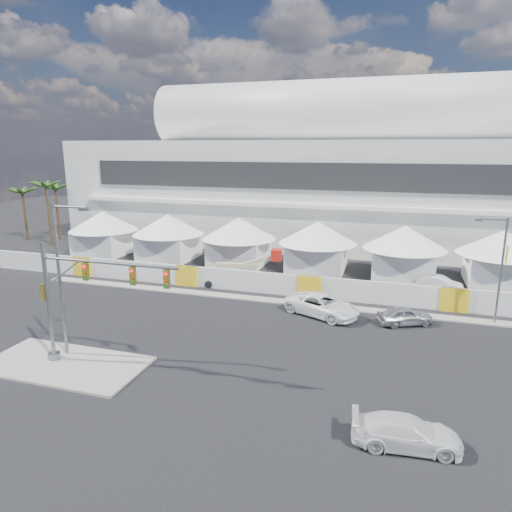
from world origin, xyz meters
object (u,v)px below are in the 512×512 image
(pickup_near, at_px, (406,432))
(lot_car_a, at_px, (440,283))
(pickup_curb, at_px, (322,305))
(traffic_mast, at_px, (74,299))
(streetlight_median, at_px, (62,270))
(boom_lift, at_px, (231,276))
(sedan_silver, at_px, (405,316))
(streetlight_curb, at_px, (499,263))

(pickup_near, bearing_deg, lot_car_a, -13.52)
(pickup_curb, distance_m, lot_car_a, 13.80)
(traffic_mast, height_order, streetlight_median, streetlight_median)
(lot_car_a, relative_size, boom_lift, 0.53)
(pickup_curb, bearing_deg, traffic_mast, 159.11)
(pickup_curb, xyz_separation_m, traffic_mast, (-12.93, -13.02, 3.46))
(pickup_near, relative_size, boom_lift, 0.63)
(sedan_silver, height_order, traffic_mast, traffic_mast)
(pickup_curb, bearing_deg, streetlight_median, 154.14)
(lot_car_a, relative_size, streetlight_curb, 0.49)
(lot_car_a, height_order, streetlight_median, streetlight_median)
(sedan_silver, relative_size, boom_lift, 0.54)
(streetlight_curb, bearing_deg, pickup_near, -110.31)
(sedan_silver, xyz_separation_m, pickup_curb, (-6.34, 0.04, 0.14))
(streetlight_curb, relative_size, boom_lift, 1.07)
(streetlight_curb, height_order, boom_lift, streetlight_curb)
(lot_car_a, distance_m, streetlight_curb, 9.41)
(pickup_curb, relative_size, lot_car_a, 1.51)
(pickup_near, xyz_separation_m, boom_lift, (-15.97, 20.43, 0.33))
(boom_lift, bearing_deg, pickup_near, -58.78)
(traffic_mast, height_order, streetlight_curb, streetlight_curb)
(streetlight_median, relative_size, streetlight_curb, 1.19)
(pickup_near, xyz_separation_m, streetlight_curb, (6.45, 17.43, 4.06))
(streetlight_median, distance_m, boom_lift, 18.50)
(pickup_near, height_order, lot_car_a, pickup_near)
(lot_car_a, height_order, boom_lift, boom_lift)
(traffic_mast, relative_size, streetlight_median, 0.95)
(streetlight_median, xyz_separation_m, streetlight_curb, (27.11, 14.26, -1.01))
(streetlight_median, bearing_deg, pickup_near, -8.72)
(streetlight_median, distance_m, streetlight_curb, 30.65)
(sedan_silver, relative_size, traffic_mast, 0.44)
(pickup_near, height_order, boom_lift, boom_lift)
(pickup_near, height_order, streetlight_curb, streetlight_curb)
(streetlight_median, bearing_deg, pickup_curb, 40.21)
(pickup_curb, distance_m, streetlight_curb, 13.52)
(pickup_near, relative_size, streetlight_curb, 0.59)
(sedan_silver, xyz_separation_m, streetlight_curb, (6.42, 2.18, 4.06))
(lot_car_a, bearing_deg, sedan_silver, -178.11)
(lot_car_a, bearing_deg, streetlight_curb, -138.01)
(traffic_mast, distance_m, streetlight_curb, 29.83)
(streetlight_curb, bearing_deg, traffic_mast, -149.48)
(streetlight_median, relative_size, boom_lift, 1.28)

